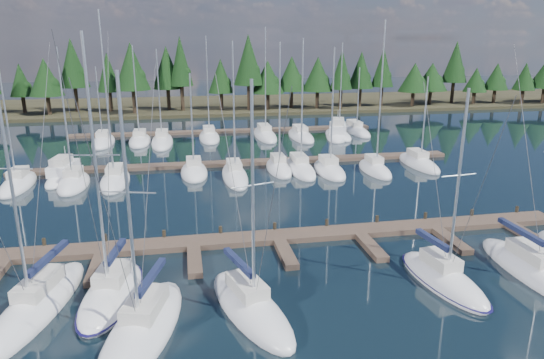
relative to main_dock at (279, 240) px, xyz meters
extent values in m
plane|color=black|center=(0.00, 12.64, -0.20)|extent=(260.00, 260.00, 0.00)
cube|color=#322E1B|center=(0.00, 72.64, 0.10)|extent=(220.00, 30.00, 0.60)
cube|color=brown|center=(0.00, 0.64, 0.00)|extent=(44.00, 2.00, 0.40)
cube|color=brown|center=(-12.00, -2.36, 0.00)|extent=(0.90, 4.00, 0.40)
cube|color=brown|center=(-6.00, -2.36, 0.00)|extent=(0.90, 4.00, 0.40)
cube|color=brown|center=(0.00, -2.36, 0.00)|extent=(0.90, 4.00, 0.40)
cube|color=brown|center=(6.00, -2.36, 0.00)|extent=(0.90, 4.00, 0.40)
cube|color=brown|center=(12.00, -2.36, 0.00)|extent=(0.90, 4.00, 0.40)
cube|color=brown|center=(18.00, -2.36, 0.00)|extent=(0.90, 4.00, 0.40)
cylinder|color=#2C2418|center=(-16.00, 1.64, 0.25)|extent=(0.26, 0.26, 0.90)
cylinder|color=#2C2418|center=(-12.00, 1.64, 0.25)|extent=(0.26, 0.26, 0.90)
cylinder|color=#2C2418|center=(-8.00, 1.64, 0.25)|extent=(0.26, 0.26, 0.90)
cylinder|color=#2C2418|center=(-4.00, 1.64, 0.25)|extent=(0.26, 0.26, 0.90)
cylinder|color=#2C2418|center=(0.00, 1.64, 0.25)|extent=(0.26, 0.26, 0.90)
cylinder|color=#2C2418|center=(4.00, 1.64, 0.25)|extent=(0.26, 0.26, 0.90)
cylinder|color=#2C2418|center=(8.00, 1.64, 0.25)|extent=(0.26, 0.26, 0.90)
cylinder|color=#2C2418|center=(12.00, 1.64, 0.25)|extent=(0.26, 0.26, 0.90)
cylinder|color=#2C2418|center=(16.00, 1.64, 0.25)|extent=(0.26, 0.26, 0.90)
cylinder|color=#2C2418|center=(20.00, 1.64, 0.25)|extent=(0.26, 0.26, 0.90)
cube|color=brown|center=(0.00, 22.64, 0.00)|extent=(50.00, 1.80, 0.40)
cube|color=brown|center=(0.00, 42.64, 0.00)|extent=(46.00, 1.80, 0.40)
ellipsoid|color=silver|center=(-14.44, -6.39, -0.05)|extent=(4.80, 10.73, 1.90)
cube|color=beige|center=(-14.32, -5.88, 1.15)|extent=(2.10, 3.56, 0.70)
cylinder|color=silver|center=(-14.55, -6.90, 7.15)|extent=(0.19, 0.19, 12.70)
cylinder|color=silver|center=(-14.04, -4.66, 1.90)|extent=(1.15, 4.50, 0.12)
cube|color=#151B3A|center=(-14.04, -4.66, 2.05)|extent=(1.32, 4.35, 0.30)
cylinder|color=silver|center=(-14.55, -6.90, 7.78)|extent=(2.24, 0.58, 0.07)
cylinder|color=#3F3F44|center=(-13.94, -4.20, 7.00)|extent=(1.27, 5.42, 13.01)
ellipsoid|color=silver|center=(-10.67, -5.82, -0.05)|extent=(4.00, 8.07, 1.90)
cube|color=beige|center=(-10.60, -5.44, 1.15)|extent=(1.91, 2.69, 0.70)
cylinder|color=silver|center=(-10.73, -6.20, 7.45)|extent=(0.18, 0.18, 13.31)
cylinder|color=silver|center=(-10.45, -4.53, 1.90)|extent=(0.67, 3.37, 0.12)
cube|color=#151B3A|center=(-10.45, -4.53, 2.05)|extent=(0.87, 3.26, 0.30)
cylinder|color=silver|center=(-10.73, -6.20, 8.12)|extent=(2.48, 0.48, 0.07)
cylinder|color=#3F3F44|center=(-11.00, -7.84, 7.30)|extent=(0.57, 3.31, 13.62)
cylinder|color=#3F3F44|center=(-10.40, -4.18, 7.30)|extent=(0.70, 4.07, 13.62)
ellipsoid|color=#0F0B3B|center=(-10.67, -5.82, 0.02)|extent=(4.16, 8.40, 0.18)
ellipsoid|color=silver|center=(-8.71, -9.52, -0.05)|extent=(5.27, 9.73, 1.90)
cube|color=beige|center=(-8.58, -9.08, 1.15)|extent=(2.32, 3.29, 0.70)
cylinder|color=silver|center=(-8.83, -9.97, 6.66)|extent=(0.20, 0.20, 11.72)
cylinder|color=silver|center=(-8.28, -8.00, 1.90)|extent=(1.22, 3.97, 0.12)
cube|color=#151B3A|center=(-8.28, -8.00, 2.05)|extent=(1.39, 3.85, 0.30)
cylinder|color=silver|center=(-8.83, -9.97, 7.24)|extent=(2.51, 0.77, 0.07)
cylinder|color=#3F3F44|center=(-9.37, -11.90, 6.51)|extent=(1.11, 3.88, 12.03)
cylinder|color=#3F3F44|center=(-8.17, -7.60, 6.51)|extent=(1.36, 4.78, 12.03)
ellipsoid|color=silver|center=(-3.24, -8.58, -0.05)|extent=(4.94, 9.04, 1.90)
cube|color=beige|center=(-3.37, -8.17, 1.15)|extent=(2.14, 3.06, 0.70)
cylinder|color=silver|center=(-3.12, -9.00, 6.40)|extent=(0.20, 0.20, 11.20)
cylinder|color=silver|center=(-3.67, -7.17, 1.90)|extent=(1.21, 3.69, 0.12)
cube|color=#151B3A|center=(-3.67, -7.17, 2.05)|extent=(1.38, 3.59, 0.30)
cylinder|color=silver|center=(-3.12, -9.00, 6.96)|extent=(2.22, 0.73, 0.07)
cylinder|color=#3F3F44|center=(-2.58, -10.78, 6.25)|extent=(1.11, 3.61, 11.51)
cylinder|color=#3F3F44|center=(-3.78, -6.80, 6.25)|extent=(1.36, 4.44, 11.51)
ellipsoid|color=silver|center=(8.40, -7.54, -0.05)|extent=(3.40, 7.76, 1.90)
cube|color=beige|center=(8.35, -7.17, 1.15)|extent=(1.65, 2.55, 0.70)
cylinder|color=silver|center=(8.44, -7.92, 6.04)|extent=(0.18, 0.18, 10.48)
cylinder|color=silver|center=(8.24, -6.28, 1.90)|extent=(0.54, 3.29, 0.12)
cube|color=#151B3A|center=(8.24, -6.28, 2.05)|extent=(0.75, 3.17, 0.30)
cylinder|color=silver|center=(8.44, -7.92, 6.56)|extent=(2.22, 0.35, 0.07)
cylinder|color=#3F3F44|center=(8.65, -9.52, 5.89)|extent=(0.44, 3.23, 10.79)
cylinder|color=#3F3F44|center=(8.19, -5.94, 5.89)|extent=(0.54, 3.98, 10.79)
ellipsoid|color=#0F0B3B|center=(8.40, -7.54, 0.02)|extent=(3.54, 8.07, 0.18)
ellipsoid|color=silver|center=(14.38, -7.75, -0.05)|extent=(2.62, 10.15, 1.90)
cube|color=beige|center=(14.39, -7.24, 1.15)|extent=(1.43, 3.25, 0.70)
cylinder|color=silver|center=(14.39, -6.02, 1.90)|extent=(0.14, 4.46, 0.12)
cube|color=#151B3A|center=(14.39, -6.02, 2.05)|extent=(0.36, 4.26, 0.30)
cylinder|color=#3F3F44|center=(14.39, -5.57, 6.97)|extent=(0.05, 5.41, 12.96)
ellipsoid|color=silver|center=(-22.46, 17.95, -0.05)|extent=(2.60, 8.38, 1.90)
cube|color=beige|center=(-22.46, 18.37, 1.15)|extent=(1.43, 2.68, 0.70)
cylinder|color=silver|center=(-22.46, 17.53, 6.17)|extent=(0.16, 0.16, 10.74)
ellipsoid|color=silver|center=(-17.15, 17.22, -0.05)|extent=(2.77, 7.37, 1.90)
cube|color=beige|center=(-17.15, 17.59, 1.15)|extent=(1.52, 2.36, 0.70)
cylinder|color=silver|center=(-17.15, 16.85, 6.91)|extent=(0.16, 0.16, 12.23)
ellipsoid|color=silver|center=(-13.28, 17.54, -0.05)|extent=(2.76, 8.54, 1.90)
cube|color=beige|center=(-13.28, 17.97, 1.15)|extent=(1.52, 2.73, 0.70)
cylinder|color=silver|center=(-13.28, 17.11, 8.54)|extent=(0.16, 0.16, 15.50)
ellipsoid|color=silver|center=(-5.39, 19.41, -0.05)|extent=(2.82, 7.36, 1.90)
cube|color=beige|center=(-5.39, 19.78, 1.15)|extent=(1.55, 2.36, 0.70)
cylinder|color=silver|center=(-5.39, 19.05, 5.61)|extent=(0.16, 0.16, 9.62)
ellipsoid|color=silver|center=(-1.27, 17.14, -0.05)|extent=(2.52, 9.65, 1.90)
cube|color=beige|center=(-1.27, 17.62, 1.15)|extent=(1.38, 3.09, 0.70)
cylinder|color=silver|center=(-1.27, 16.65, 7.16)|extent=(0.16, 0.16, 12.73)
ellipsoid|color=silver|center=(3.79, 19.22, -0.05)|extent=(2.46, 7.50, 1.90)
cube|color=beige|center=(3.79, 19.59, 1.15)|extent=(1.35, 2.40, 0.70)
cylinder|color=silver|center=(3.79, 18.84, 7.11)|extent=(0.16, 0.16, 12.63)
ellipsoid|color=silver|center=(6.07, 18.73, -0.05)|extent=(2.69, 9.23, 1.90)
cube|color=beige|center=(6.07, 19.20, 1.15)|extent=(1.48, 2.95, 0.70)
cylinder|color=silver|center=(6.07, 18.27, 7.30)|extent=(0.16, 0.16, 13.01)
ellipsoid|color=silver|center=(8.99, 17.41, -0.05)|extent=(2.81, 7.70, 1.90)
cube|color=beige|center=(8.99, 17.80, 1.15)|extent=(1.55, 2.47, 0.70)
cylinder|color=silver|center=(8.99, 17.03, 6.85)|extent=(0.16, 0.16, 12.11)
ellipsoid|color=silver|center=(13.98, 16.84, -0.05)|extent=(2.43, 7.31, 1.90)
cube|color=beige|center=(13.98, 17.21, 1.15)|extent=(1.34, 2.34, 0.70)
cylinder|color=silver|center=(13.98, 16.48, 8.18)|extent=(0.16, 0.16, 14.77)
ellipsoid|color=silver|center=(19.94, 18.48, -0.05)|extent=(2.60, 8.68, 1.90)
cube|color=beige|center=(19.94, 18.91, 1.15)|extent=(1.43, 2.78, 0.70)
cylinder|color=silver|center=(19.94, 18.05, 5.31)|extent=(0.16, 0.16, 9.02)
ellipsoid|color=silver|center=(-17.22, 37.40, -0.05)|extent=(2.89, 8.99, 1.90)
cube|color=beige|center=(-17.22, 37.85, 1.15)|extent=(1.59, 2.88, 0.70)
cylinder|color=silver|center=(-17.22, 36.95, 5.50)|extent=(0.16, 0.16, 9.40)
ellipsoid|color=silver|center=(-12.33, 37.24, -0.05)|extent=(2.92, 8.56, 1.90)
cube|color=beige|center=(-12.33, 37.67, 1.15)|extent=(1.61, 2.74, 0.70)
cylinder|color=silver|center=(-12.33, 36.81, 6.87)|extent=(0.16, 0.16, 12.14)
ellipsoid|color=silver|center=(-9.26, 36.21, -0.05)|extent=(2.89, 11.03, 1.90)
cube|color=beige|center=(-9.26, 36.76, 1.15)|extent=(1.59, 3.53, 0.70)
cylinder|color=silver|center=(-9.26, 35.66, 6.62)|extent=(0.16, 0.16, 11.64)
ellipsoid|color=silver|center=(-2.67, 38.21, -0.05)|extent=(2.88, 9.35, 1.90)
cube|color=beige|center=(-2.67, 38.68, 1.15)|extent=(1.58, 2.99, 0.70)
cylinder|color=silver|center=(-2.67, 37.75, 7.44)|extent=(0.16, 0.16, 13.29)
ellipsoid|color=silver|center=(5.50, 38.24, -0.05)|extent=(2.90, 11.35, 1.90)
cube|color=beige|center=(5.50, 38.81, 1.15)|extent=(1.59, 3.63, 0.70)
cylinder|color=silver|center=(5.50, 37.68, 8.04)|extent=(0.16, 0.16, 14.49)
ellipsoid|color=silver|center=(10.54, 36.56, -0.05)|extent=(2.99, 10.14, 1.90)
cube|color=beige|center=(10.54, 37.06, 1.15)|extent=(1.64, 3.24, 0.70)
cylinder|color=silver|center=(10.54, 36.05, 6.44)|extent=(0.16, 0.16, 11.29)
ellipsoid|color=silver|center=(16.08, 36.18, -0.05)|extent=(2.99, 8.25, 1.90)
cube|color=beige|center=(16.08, 36.59, 1.15)|extent=(1.64, 2.64, 0.70)
cylinder|color=silver|center=(16.08, 35.76, 7.00)|extent=(0.16, 0.16, 12.40)
ellipsoid|color=silver|center=(19.87, 39.27, -0.05)|extent=(2.75, 10.66, 1.90)
cube|color=beige|center=(19.87, 39.80, 1.15)|extent=(1.51, 3.41, 0.70)
cylinder|color=silver|center=(19.87, 38.73, 5.22)|extent=(0.16, 0.16, 8.84)
ellipsoid|color=silver|center=(-18.57, 20.04, -0.10)|extent=(3.80, 8.24, 1.59)
cube|color=silver|center=(-18.57, 20.04, 0.94)|extent=(2.61, 4.61, 1.06)
cube|color=beige|center=(-18.63, 19.64, 1.82)|extent=(1.85, 2.96, 0.79)
cylinder|color=silver|center=(-18.46, 20.82, 2.35)|extent=(0.09, 0.09, 1.41)
ellipsoid|color=silver|center=(15.85, 35.85, -0.10)|extent=(5.74, 9.84, 1.87)
cube|color=silver|center=(15.85, 35.85, 1.14)|extent=(3.75, 5.60, 1.24)
cube|color=beige|center=(15.71, 35.41, 2.18)|extent=(2.60, 3.63, 0.93)
cylinder|color=silver|center=(16.13, 36.74, 2.80)|extent=(0.10, 0.10, 1.66)
cylinder|color=black|center=(-35.23, 66.04, 1.93)|extent=(0.70, 0.70, 3.06)
cone|color=black|center=(-35.23, 66.04, 6.43)|extent=(4.21, 4.21, 5.95)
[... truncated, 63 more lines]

